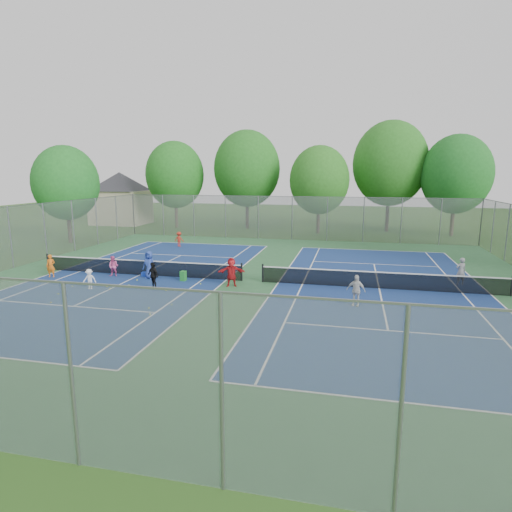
{
  "coord_description": "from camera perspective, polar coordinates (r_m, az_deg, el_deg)",
  "views": [
    {
      "loc": [
        5.45,
        -23.04,
        6.09
      ],
      "look_at": [
        0.0,
        1.0,
        1.3
      ],
      "focal_mm": 30.0,
      "sensor_mm": 36.0,
      "label": 1
    }
  ],
  "objects": [
    {
      "name": "house",
      "position": [
        54.5,
        -17.68,
        8.52
      ],
      "size": [
        11.03,
        11.03,
        7.3
      ],
      "color": "#B7A88C",
      "rests_on": "ground"
    },
    {
      "name": "net_left",
      "position": [
        26.79,
        -15.26,
        -1.54
      ],
      "size": [
        12.87,
        0.1,
        0.91
      ],
      "primitive_type": "cube",
      "color": "black",
      "rests_on": "ground"
    },
    {
      "name": "fence_south",
      "position": [
        9.8,
        -23.38,
        -14.64
      ],
      "size": [
        32.0,
        0.1,
        4.0
      ],
      "primitive_type": "cube",
      "color": "gray",
      "rests_on": "ground"
    },
    {
      "name": "tennis_ball_4",
      "position": [
        23.96,
        -7.4,
        -3.74
      ],
      "size": [
        0.07,
        0.07,
        0.07
      ],
      "primitive_type": "sphere",
      "color": "#C3E836",
      "rests_on": "ground"
    },
    {
      "name": "court_pad",
      "position": [
        24.45,
        -0.52,
        -3.42
      ],
      "size": [
        32.0,
        32.0,
        0.01
      ],
      "primitive_type": "cube",
      "color": "#2E6238",
      "rests_on": "ground"
    },
    {
      "name": "child_far_baseline",
      "position": [
        36.47,
        -10.21,
        2.21
      ],
      "size": [
        0.84,
        0.52,
        1.26
      ],
      "primitive_type": "imported",
      "rotation": [
        0.0,
        0.0,
        3.08
      ],
      "color": "#B22819",
      "rests_on": "ground"
    },
    {
      "name": "ball_hopper",
      "position": [
        24.87,
        -9.68,
        -2.64
      ],
      "size": [
        0.33,
        0.33,
        0.58
      ],
      "primitive_type": "cube",
      "rotation": [
        0.0,
        0.0,
        -0.13
      ],
      "color": "green",
      "rests_on": "ground"
    },
    {
      "name": "student_f",
      "position": [
        23.31,
        -3.29,
        -2.16
      ],
      "size": [
        1.54,
        0.85,
        1.58
      ],
      "primitive_type": "imported",
      "rotation": [
        0.0,
        0.0,
        0.28
      ],
      "color": "red",
      "rests_on": "ground"
    },
    {
      "name": "tennis_ball_5",
      "position": [
        22.93,
        -11.91,
        -4.56
      ],
      "size": [
        0.07,
        0.07,
        0.07
      ],
      "primitive_type": "sphere",
      "color": "yellow",
      "rests_on": "ground"
    },
    {
      "name": "court_left",
      "position": [
        26.89,
        -15.21,
        -2.45
      ],
      "size": [
        10.97,
        23.77,
        0.01
      ],
      "primitive_type": "cube",
      "color": "navy",
      "rests_on": "court_pad"
    },
    {
      "name": "student_e",
      "position": [
        25.76,
        -14.05,
        -1.15
      ],
      "size": [
        0.85,
        0.61,
        1.64
      ],
      "primitive_type": "imported",
      "rotation": [
        0.0,
        0.0,
        -0.11
      ],
      "color": "#284195",
      "rests_on": "ground"
    },
    {
      "name": "tree_nr",
      "position": [
        47.18,
        17.46,
        11.66
      ],
      "size": [
        7.6,
        7.6,
        11.42
      ],
      "color": "#443326",
      "rests_on": "ground"
    },
    {
      "name": "teen_court_b",
      "position": [
        20.37,
        13.18,
        -4.51
      ],
      "size": [
        0.94,
        0.55,
        1.49
      ],
      "primitive_type": "imported",
      "rotation": [
        0.0,
        0.0,
        -0.23
      ],
      "color": "silver",
      "rests_on": "ground"
    },
    {
      "name": "tennis_ball_0",
      "position": [
        20.45,
        -11.19,
        -6.45
      ],
      "size": [
        0.07,
        0.07,
        0.07
      ],
      "primitive_type": "sphere",
      "color": "#C0E936",
      "rests_on": "ground"
    },
    {
      "name": "student_b",
      "position": [
        26.92,
        -18.46,
        -1.3
      ],
      "size": [
        0.64,
        0.53,
        1.24
      ],
      "primitive_type": "imported",
      "rotation": [
        0.0,
        0.0,
        0.1
      ],
      "color": "#D5528F",
      "rests_on": "ground"
    },
    {
      "name": "instructor",
      "position": [
        26.18,
        25.65,
        -1.84
      ],
      "size": [
        0.64,
        0.52,
        1.53
      ],
      "primitive_type": "imported",
      "rotation": [
        0.0,
        0.0,
        3.46
      ],
      "color": "gray",
      "rests_on": "ground"
    },
    {
      "name": "tennis_ball_7",
      "position": [
        22.66,
        -25.68,
        -5.63
      ],
      "size": [
        0.07,
        0.07,
        0.07
      ],
      "primitive_type": "sphere",
      "color": "gold",
      "rests_on": "ground"
    },
    {
      "name": "net_right",
      "position": [
        23.77,
        16.16,
        -3.16
      ],
      "size": [
        12.87,
        0.1,
        0.91
      ],
      "primitive_type": "cube",
      "color": "black",
      "rests_on": "ground"
    },
    {
      "name": "fence_west",
      "position": [
        31.75,
        -29.92,
        2.12
      ],
      "size": [
        0.1,
        32.0,
        4.0
      ],
      "primitive_type": "cube",
      "rotation": [
        0.0,
        0.0,
        1.57
      ],
      "color": "gray",
      "rests_on": "ground"
    },
    {
      "name": "fence_north",
      "position": [
        39.63,
        4.82,
        5.04
      ],
      "size": [
        32.0,
        0.1,
        4.0
      ],
      "primitive_type": "cube",
      "color": "gray",
      "rests_on": "ground"
    },
    {
      "name": "tree_side_w",
      "position": [
        41.11,
        -24.02,
        8.88
      ],
      "size": [
        5.6,
        5.6,
        8.47
      ],
      "color": "#443326",
      "rests_on": "ground"
    },
    {
      "name": "tree_ne",
      "position": [
        46.04,
        25.14,
        9.83
      ],
      "size": [
        6.6,
        6.6,
        9.77
      ],
      "color": "#443326",
      "rests_on": "ground"
    },
    {
      "name": "tennis_ball_1",
      "position": [
        24.1,
        -18.9,
        -4.16
      ],
      "size": [
        0.07,
        0.07,
        0.07
      ],
      "primitive_type": "sphere",
      "color": "#C6D832",
      "rests_on": "ground"
    },
    {
      "name": "tree_nw",
      "position": [
        49.06,
        -10.76,
        10.58
      ],
      "size": [
        6.4,
        6.4,
        9.58
      ],
      "color": "#443326",
      "rests_on": "ground"
    },
    {
      "name": "tennis_ball_8",
      "position": [
        25.31,
        -23.28,
        -3.77
      ],
      "size": [
        0.07,
        0.07,
        0.07
      ],
      "primitive_type": "sphere",
      "color": "gold",
      "rests_on": "ground"
    },
    {
      "name": "tennis_ball_2",
      "position": [
        24.51,
        -16.57,
        -3.78
      ],
      "size": [
        0.07,
        0.07,
        0.07
      ],
      "primitive_type": "sphere",
      "color": "#ABCA2F",
      "rests_on": "ground"
    },
    {
      "name": "tree_nl",
      "position": [
        47.44,
        -1.21,
        11.54
      ],
      "size": [
        7.2,
        7.2,
        10.69
      ],
      "color": "#443326",
      "rests_on": "ground"
    },
    {
      "name": "student_d",
      "position": [
        23.44,
        -13.57,
        -2.54
      ],
      "size": [
        0.92,
        0.73,
        1.46
      ],
      "primitive_type": "imported",
      "rotation": [
        0.0,
        0.0,
        -0.52
      ],
      "color": "black",
      "rests_on": "ground"
    },
    {
      "name": "tennis_ball_11",
      "position": [
        24.53,
        -19.24,
        -3.93
      ],
      "size": [
        0.07,
        0.07,
        0.07
      ],
      "primitive_type": "sphere",
      "color": "#B5C52D",
      "rests_on": "ground"
    },
    {
      "name": "student_a",
      "position": [
        28.1,
        -25.69,
        -1.2
      ],
      "size": [
        0.57,
        0.46,
        1.36
      ],
      "primitive_type": "imported",
      "rotation": [
        0.0,
        0.0,
        0.29
      ],
      "color": "orange",
      "rests_on": "ground"
    },
    {
      "name": "tree_nc",
      "position": [
        44.18,
        8.43,
        9.98
      ],
      "size": [
        6.0,
        6.0,
        8.85
      ],
      "color": "#443326",
      "rests_on": "ground"
    },
    {
      "name": "ground",
      "position": [
        24.45,
        -0.52,
        -3.43
      ],
      "size": [
        120.0,
        120.0,
        0.0
      ],
      "primitive_type": "plane",
      "color": "#2A541A",
      "rests_on": "ground"
    },
    {
      "name": "ball_crate",
      "position": [
        26.51,
        -14.64,
        -2.35
      ],
      "size": [
        0.34,
        0.34,
        0.26
      ],
      "primitive_type": "cube",
      "rotation": [
        0.0,
        0.0,
        0.13
      ],
      "color": "blue",
      "rests_on": "ground"
    },
    {
      "name": "court_right",
      "position": [
        23.88,
        16.1,
        -4.18
      ],
      "size": [
        10.97,
        23.77,
        0.01
      ],
      "primitive_type": "cube",
      "color": "navy",
      "rests_on": "court_pad"
    },
    {
      "name": "tennis_ball_10",
      "position": [
        19.33,
        -13.96,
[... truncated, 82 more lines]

